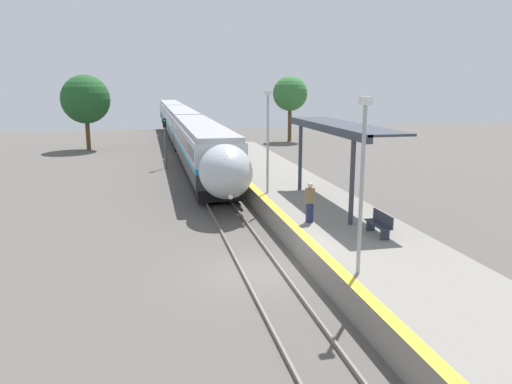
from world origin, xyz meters
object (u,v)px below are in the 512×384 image
Objects in this scene: railway_signal at (165,138)px; lamppost_mid at (268,135)px; lamppost_near at (362,175)px; platform_bench at (380,223)px; train at (182,125)px; person_waiting at (310,202)px.

lamppost_mid is (4.78, -15.27, 1.62)m from railway_signal.
lamppost_near reaches higher than railway_signal.
lamppost_near is (-2.44, -3.53, 2.61)m from platform_bench.
lamppost_near is at bearing -80.01° from railway_signal.
railway_signal is 27.63m from lamppost_near.
lamppost_near and lamppost_mid have the same top height.
railway_signal is at bearing 107.39° from lamppost_mid.
lamppost_near is 11.89m from lamppost_mid.
railway_signal is 16.09m from lamppost_mid.
train is 31.24m from lamppost_mid.
platform_bench is 0.41× the size of railway_signal.
lamppost_mid is at bearing 93.51° from person_waiting.
railway_signal reaches higher than train.
lamppost_mid is at bearing 90.00° from lamppost_near.
lamppost_mid is at bearing 106.27° from platform_bench.
platform_bench is 0.31× the size of lamppost_near.
train is 37.22m from person_waiting.
lamppost_mid reaches higher than person_waiting.
person_waiting is 0.32× the size of lamppost_mid.
lamppost_near is (4.78, -27.16, 1.62)m from railway_signal.
train is at bearing 94.15° from person_waiting.
platform_bench is 0.96× the size of person_waiting.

